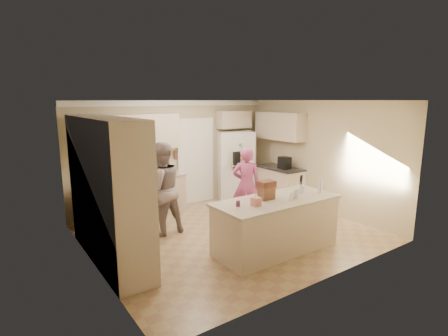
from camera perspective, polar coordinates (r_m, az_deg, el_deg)
floor at (r=7.10m, az=0.97°, el=-10.57°), size 5.20×4.60×0.02m
ceiling at (r=6.60m, az=1.04°, el=11.08°), size 5.20×4.60×0.02m
wall_back at (r=8.68m, az=-7.97°, el=2.29°), size 5.20×0.02×2.60m
wall_front at (r=5.09m, az=16.47°, el=-4.30°), size 5.20×0.02×2.60m
wall_left at (r=5.65m, az=-21.04°, el=-3.08°), size 0.02×4.60×2.60m
wall_right at (r=8.50m, az=15.43°, el=1.82°), size 0.02×4.60×2.60m
crown_back at (r=8.53m, az=-8.04°, el=10.44°), size 5.20×0.08×0.12m
pantry_bank at (r=5.94m, az=-18.53°, el=-3.48°), size 0.60×2.60×2.35m
back_base_cab at (r=8.13m, az=-14.07°, el=-4.74°), size 2.20×0.60×0.88m
back_countertop at (r=8.01m, az=-14.20°, el=-1.59°), size 2.24×0.63×0.04m
back_upper_cab at (r=7.98m, az=-14.88°, el=5.61°), size 2.20×0.35×0.80m
doorway_opening at (r=8.95m, az=-4.70°, el=1.01°), size 0.90×0.06×2.10m
doorway_casing at (r=8.92m, az=-4.59°, el=0.98°), size 1.02×0.03×2.22m
wall_frame_upper at (r=8.62m, az=-7.78°, el=3.92°), size 0.15×0.02×0.20m
wall_frame_lower at (r=8.65m, az=-7.73°, el=2.14°), size 0.15×0.02×0.20m
refrigerator at (r=9.30m, az=1.80°, el=0.48°), size 1.10×0.99×1.80m
fridge_seam at (r=9.02m, az=3.15°, el=0.14°), size 0.02×0.02×1.78m
fridge_dispenser at (r=8.84m, az=2.08°, el=1.57°), size 0.22×0.03×0.35m
fridge_handle_l at (r=8.96m, az=2.97°, el=1.04°), size 0.02×0.02×0.85m
fridge_handle_r at (r=9.02m, az=3.47°, el=1.10°), size 0.02×0.02×0.85m
over_fridge_cab at (r=9.30m, az=1.60°, el=7.94°), size 0.95×0.35×0.45m
right_base_cab at (r=9.11m, az=9.07°, el=-2.84°), size 0.60×1.20×0.88m
right_countertop at (r=9.01m, az=9.11°, el=-0.00°), size 0.63×1.24×0.04m
right_upper_cab at (r=9.10m, az=9.05°, el=6.79°), size 0.35×1.50×0.70m
coffee_maker at (r=8.81m, az=9.85°, el=0.85°), size 0.22×0.28×0.30m
island_base at (r=6.27m, az=8.47°, el=-9.30°), size 2.20×0.90×0.88m
island_top at (r=6.12m, az=8.59°, el=-5.26°), size 2.28×0.96×0.05m
utensil_crock at (r=6.58m, az=12.45°, el=-3.34°), size 0.13×0.13×0.15m
tissue_box at (r=5.67m, az=5.25°, el=-5.50°), size 0.13×0.13×0.14m
tissue_plume at (r=5.64m, az=5.27°, el=-4.43°), size 0.08×0.08×0.08m
dollhouse_body at (r=6.06m, az=6.94°, el=-4.06°), size 0.26×0.18×0.22m
dollhouse_roof at (r=6.02m, az=6.98°, el=-2.59°), size 0.28×0.20×0.10m
jam_jar at (r=5.64m, az=2.31°, el=-5.82°), size 0.07×0.07×0.09m
greeting_card_a at (r=6.06m, az=10.96°, el=-4.48°), size 0.12×0.06×0.16m
greeting_card_b at (r=6.20m, az=11.60°, el=-4.15°), size 0.12×0.05×0.16m
water_bottle at (r=6.66m, az=15.48°, el=-2.91°), size 0.07×0.07×0.24m
shaker_salt at (r=6.82m, az=12.36°, el=-3.09°), size 0.05×0.05×0.09m
shaker_pepper at (r=6.87m, az=12.76°, el=-3.00°), size 0.05×0.05×0.09m
teen_boy at (r=6.89m, az=-10.20°, el=-3.36°), size 0.92×0.73×1.83m
teen_girl at (r=7.52m, az=3.66°, el=-2.74°), size 0.71×0.68×1.63m
fridge_magnets at (r=9.02m, az=3.18°, el=0.14°), size 0.76×0.02×1.44m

